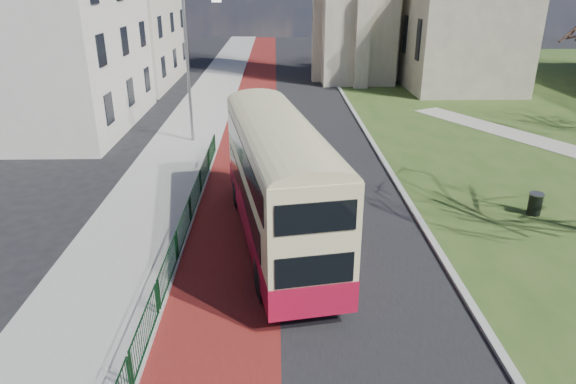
{
  "coord_description": "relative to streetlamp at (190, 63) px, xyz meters",
  "views": [
    {
      "loc": [
        0.42,
        -11.43,
        8.83
      ],
      "look_at": [
        0.83,
        5.19,
        2.0
      ],
      "focal_mm": 32.0,
      "sensor_mm": 36.0,
      "label": 1
    }
  ],
  "objects": [
    {
      "name": "ground",
      "position": [
        4.35,
        -18.0,
        -4.59
      ],
      "size": [
        160.0,
        160.0,
        0.0
      ],
      "primitive_type": "plane",
      "color": "black",
      "rests_on": "ground"
    },
    {
      "name": "road_carriageway",
      "position": [
        5.85,
        2.0,
        -4.59
      ],
      "size": [
        9.0,
        120.0,
        0.01
      ],
      "primitive_type": "cube",
      "color": "black",
      "rests_on": "ground"
    },
    {
      "name": "bus_lane",
      "position": [
        3.15,
        2.0,
        -4.59
      ],
      "size": [
        3.4,
        120.0,
        0.01
      ],
      "primitive_type": "cube",
      "color": "#591414",
      "rests_on": "ground"
    },
    {
      "name": "pavement_west",
      "position": [
        -0.65,
        2.0,
        -4.53
      ],
      "size": [
        4.0,
        120.0,
        0.12
      ],
      "primitive_type": "cube",
      "color": "gray",
      "rests_on": "ground"
    },
    {
      "name": "kerb_west",
      "position": [
        1.35,
        2.0,
        -4.53
      ],
      "size": [
        0.25,
        120.0,
        0.13
      ],
      "primitive_type": "cube",
      "color": "#999993",
      "rests_on": "ground"
    },
    {
      "name": "kerb_east",
      "position": [
        10.45,
        4.0,
        -4.53
      ],
      "size": [
        0.25,
        80.0,
        0.13
      ],
      "primitive_type": "cube",
      "color": "#999993",
      "rests_on": "ground"
    },
    {
      "name": "pedestrian_railing",
      "position": [
        1.4,
        -14.0,
        -4.04
      ],
      "size": [
        0.07,
        24.0,
        1.12
      ],
      "color": "#0B3217",
      "rests_on": "ground"
    },
    {
      "name": "street_block_near",
      "position": [
        -9.65,
        4.0,
        1.92
      ],
      "size": [
        10.3,
        14.3,
        13.0
      ],
      "color": "silver",
      "rests_on": "ground"
    },
    {
      "name": "street_block_far",
      "position": [
        -9.65,
        20.0,
        1.17
      ],
      "size": [
        10.3,
        16.3,
        11.5
      ],
      "color": "beige",
      "rests_on": "ground"
    },
    {
      "name": "streetlamp",
      "position": [
        0.0,
        0.0,
        0.0
      ],
      "size": [
        2.13,
        0.18,
        8.0
      ],
      "color": "gray",
      "rests_on": "pavement_west"
    },
    {
      "name": "bus",
      "position": [
        4.83,
        -12.78,
        -2.06
      ],
      "size": [
        4.25,
        10.89,
        4.44
      ],
      "rotation": [
        0.0,
        0.0,
        0.17
      ],
      "color": "maroon",
      "rests_on": "ground"
    },
    {
      "name": "litter_bin",
      "position": [
        15.25,
        -10.67,
        -4.09
      ],
      "size": [
        0.63,
        0.63,
        0.92
      ],
      "rotation": [
        0.0,
        0.0,
        -0.11
      ],
      "color": "black",
      "rests_on": "grass_green"
    }
  ]
}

